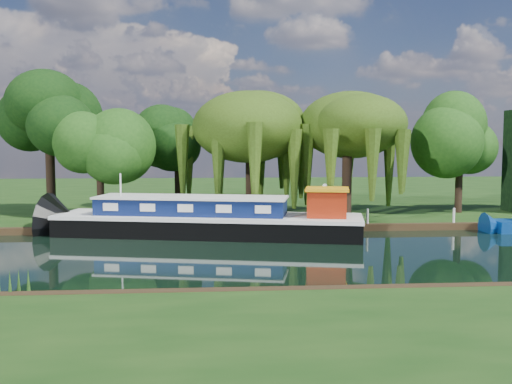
{
  "coord_description": "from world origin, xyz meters",
  "views": [
    {
      "loc": [
        -7.39,
        -28.96,
        5.86
      ],
      "look_at": [
        -4.68,
        6.42,
        2.8
      ],
      "focal_mm": 40.0,
      "sensor_mm": 36.0,
      "label": 1
    }
  ],
  "objects": [
    {
      "name": "tree_far_left",
      "position": [
        -15.45,
        12.65,
        5.67
      ],
      "size": [
        4.73,
        4.73,
        7.62
      ],
      "color": "black",
      "rests_on": "far_bank"
    },
    {
      "name": "tree_far_back",
      "position": [
        -19.75,
        15.62,
        7.29
      ],
      "size": [
        5.84,
        5.84,
        9.82
      ],
      "color": "black",
      "rests_on": "far_bank"
    },
    {
      "name": "lamppost",
      "position": [
        0.5,
        10.5,
        2.42
      ],
      "size": [
        0.36,
        0.36,
        2.56
      ],
      "color": "silver",
      "rests_on": "far_bank"
    },
    {
      "name": "dutch_barge",
      "position": [
        -7.52,
        6.89,
        1.01
      ],
      "size": [
        19.77,
        8.33,
        4.07
      ],
      "rotation": [
        0.0,
        0.0,
        -0.21
      ],
      "color": "black",
      "rests_on": "ground"
    },
    {
      "name": "ground",
      "position": [
        0.0,
        0.0,
        0.0
      ],
      "size": [
        120.0,
        120.0,
        0.0
      ],
      "primitive_type": "plane",
      "color": "black"
    },
    {
      "name": "far_bank",
      "position": [
        0.0,
        34.0,
        0.23
      ],
      "size": [
        120.0,
        52.0,
        0.45
      ],
      "primitive_type": "cube",
      "color": "black",
      "rests_on": "ground"
    },
    {
      "name": "willow_right",
      "position": [
        2.29,
        11.46,
        6.5
      ],
      "size": [
        6.81,
        6.81,
        8.3
      ],
      "color": "black",
      "rests_on": "far_bank"
    },
    {
      "name": "tree_far_right",
      "position": [
        11.74,
        13.92,
        5.98
      ],
      "size": [
        4.91,
        4.91,
        8.04
      ],
      "color": "black",
      "rests_on": "far_bank"
    },
    {
      "name": "mooring_posts",
      "position": [
        -0.5,
        8.4,
        0.95
      ],
      "size": [
        19.16,
        0.16,
        1.0
      ],
      "color": "silver",
      "rests_on": "far_bank"
    },
    {
      "name": "tree_far_mid",
      "position": [
        -10.24,
        18.3,
        5.81
      ],
      "size": [
        4.75,
        4.75,
        7.77
      ],
      "color": "black",
      "rests_on": "far_bank"
    },
    {
      "name": "willow_left",
      "position": [
        -4.55,
        13.92,
        6.87
      ],
      "size": [
        7.38,
        7.38,
        8.84
      ],
      "color": "black",
      "rests_on": "far_bank"
    },
    {
      "name": "red_dinghy",
      "position": [
        -6.85,
        6.47,
        0.0
      ],
      "size": [
        3.49,
        2.5,
        0.72
      ],
      "primitive_type": "imported",
      "rotation": [
        0.0,
        0.0,
        1.58
      ],
      "color": "maroon",
      "rests_on": "ground"
    }
  ]
}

